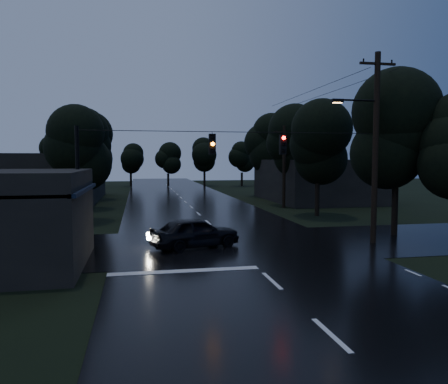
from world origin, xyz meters
name	(u,v)px	position (x,y,z in m)	size (l,w,h in m)	color
ground	(331,336)	(0.00, 0.00, 0.00)	(160.00, 160.00, 0.00)	black
main_road	(191,207)	(0.00, 30.00, 0.00)	(12.00, 120.00, 0.02)	black
cross_street	(232,245)	(0.00, 12.00, 0.00)	(60.00, 9.00, 0.02)	black
building_far_right	(316,180)	(14.00, 34.00, 2.20)	(10.00, 14.00, 4.40)	black
building_far_left	(52,177)	(-14.00, 40.00, 2.50)	(10.00, 16.00, 5.00)	black
utility_pole_main	(374,144)	(7.41, 11.00, 5.26)	(3.50, 0.30, 10.00)	black
utility_pole_far	(284,166)	(8.30, 28.00, 3.88)	(2.00, 0.30, 7.50)	black
anchor_pole_left	(78,191)	(-7.50, 11.00, 3.00)	(0.18, 0.18, 6.00)	black
span_signals	(247,143)	(0.56, 10.99, 5.24)	(15.00, 0.37, 1.12)	black
tree_corner_near	(397,133)	(10.00, 13.00, 5.99)	(4.48, 4.48, 9.44)	black
tree_left_a	(76,148)	(-9.00, 22.00, 5.24)	(3.92, 3.92, 8.26)	black
tree_left_b	(82,146)	(-9.60, 30.00, 5.62)	(4.20, 4.20, 8.85)	black
tree_left_c	(88,145)	(-10.20, 40.00, 5.99)	(4.48, 4.48, 9.44)	black
tree_right_a	(318,144)	(9.00, 22.00, 5.62)	(4.20, 4.20, 8.85)	black
tree_right_b	(290,143)	(9.60, 30.00, 5.99)	(4.48, 4.48, 9.44)	black
tree_right_c	(266,143)	(10.20, 40.00, 6.37)	(4.76, 4.76, 10.03)	black
car	(195,232)	(-1.98, 11.66, 0.78)	(1.83, 4.55, 1.55)	black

